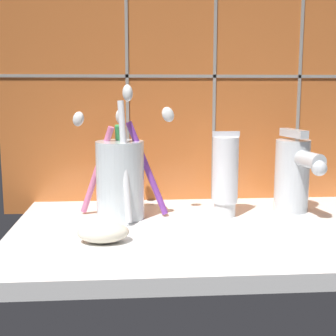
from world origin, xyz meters
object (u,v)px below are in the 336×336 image
Objects in this scene: toothpaste_tube at (225,175)px; soap_bar at (103,232)px; sink_faucet at (294,173)px; toothbrush_cup at (120,177)px.

soap_bar is (-17.12, -10.83, -4.92)cm from toothpaste_tube.
sink_faucet is (10.81, 1.56, -0.09)cm from toothpaste_tube.
toothpaste_tube is 1.98× the size of soap_bar.
soap_bar is (-27.92, -12.39, -4.83)cm from sink_faucet.
toothbrush_cup is 1.53× the size of sink_faucet.
toothbrush_cup is 15.23cm from toothpaste_tube.
toothbrush_cup is 26.08cm from sink_faucet.
soap_bar is at bearing -99.84° from toothbrush_cup.
sink_faucet is 30.93cm from soap_bar.
toothbrush_cup is 3.04× the size of soap_bar.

